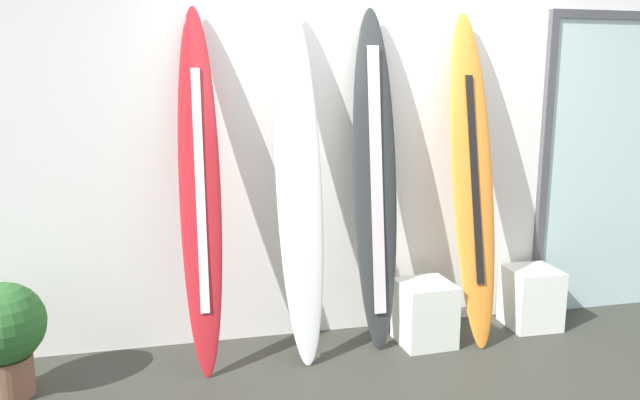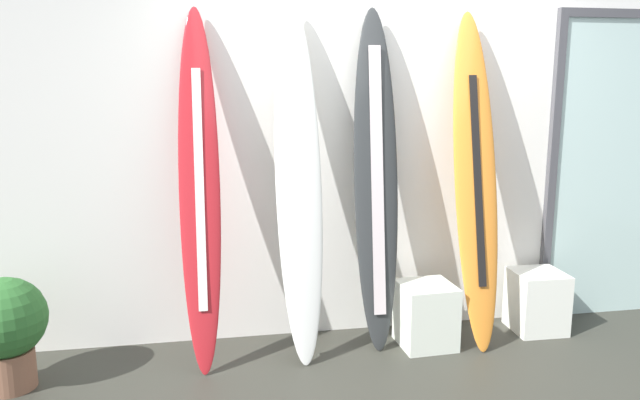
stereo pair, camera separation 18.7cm
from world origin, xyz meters
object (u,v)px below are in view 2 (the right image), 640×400
surfboard_charcoal (376,181)px  potted_plant (6,326)px  surfboard_sunset (476,183)px  glass_door (617,163)px  surfboard_crimson (200,189)px  surfboard_ivory (299,186)px  display_block_center (426,315)px  display_block_left (537,301)px

surfboard_charcoal → potted_plant: 2.36m
surfboard_sunset → glass_door: bearing=13.0°
surfboard_crimson → surfboard_ivory: (0.61, -0.00, 0.00)m
display_block_center → potted_plant: 2.57m
glass_door → potted_plant: bearing=-173.6°
surfboard_charcoal → glass_door: size_ratio=0.99×
surfboard_crimson → glass_door: bearing=5.1°
surfboard_ivory → surfboard_charcoal: (0.52, 0.06, 0.01)m
display_block_left → glass_door: glass_door is taller
surfboard_crimson → display_block_left: surfboard_crimson is taller
surfboard_ivory → display_block_left: surfboard_ivory is taller
surfboard_charcoal → surfboard_sunset: bearing=-6.7°
surfboard_sunset → surfboard_ivory: bearing=179.2°
surfboard_charcoal → display_block_left: bearing=-1.1°
surfboard_ivory → surfboard_sunset: size_ratio=1.01×
surfboard_sunset → display_block_left: bearing=5.8°
surfboard_sunset → potted_plant: surfboard_sunset is taller
surfboard_crimson → glass_door: glass_door is taller
display_block_left → display_block_center: display_block_left is taller
display_block_left → glass_door: bearing=18.2°
surfboard_ivory → surfboard_sunset: bearing=-0.8°
display_block_center → glass_door: (1.56, 0.33, 0.94)m
surfboard_charcoal → surfboard_sunset: size_ratio=1.01×
surfboard_charcoal → glass_door: (1.89, 0.21, 0.04)m
display_block_left → potted_plant: potted_plant is taller
surfboard_ivory → display_block_left: size_ratio=5.21×
surfboard_charcoal → display_block_center: 0.96m
display_block_center → potted_plant: bearing=-177.1°
surfboard_crimson → surfboard_charcoal: surfboard_charcoal is taller
surfboard_crimson → display_block_left: (2.31, 0.04, -0.89)m
display_block_left → glass_door: size_ratio=0.19×
surfboard_sunset → display_block_left: (0.53, 0.05, -0.88)m
potted_plant → display_block_center: bearing=2.9°
surfboard_sunset → potted_plant: size_ratio=3.34×
display_block_center → glass_door: size_ratio=0.19×
display_block_center → potted_plant: size_ratio=0.64×
surfboard_crimson → display_block_center: (1.45, -0.06, -0.89)m
surfboard_crimson → display_block_left: 2.47m
surfboard_ivory → glass_door: size_ratio=1.00×
display_block_left → glass_door: 1.19m
surfboard_crimson → surfboard_ivory: size_ratio=0.98×
surfboard_crimson → surfboard_sunset: 1.78m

